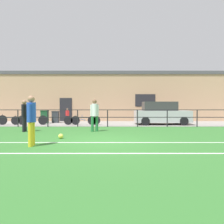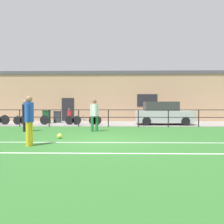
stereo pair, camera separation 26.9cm
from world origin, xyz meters
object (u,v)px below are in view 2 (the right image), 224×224
Objects in this scene: trash_bin_0 at (57,117)px; player_winger at (95,113)px; player_striker at (29,117)px; bicycle_parked_2 at (81,120)px; bicycle_parked_3 at (87,120)px; spectator_child at (69,115)px; parked_car_red at (163,114)px; soccer_ball_match at (60,136)px; bicycle_parked_1 at (7,120)px; player_goalkeeper at (25,114)px; bicycle_parked_4 at (34,120)px; trash_bin_1 at (47,117)px.

player_winger is at bearing -57.99° from trash_bin_0.
player_striker reaches higher than trash_bin_0.
bicycle_parked_2 is 1.10× the size of bicycle_parked_3.
parked_car_red is (7.33, -1.71, 0.13)m from spectator_child.
trash_bin_0 is (-2.43, 8.45, 0.39)m from soccer_ball_match.
player_winger is at bearing -75.99° from bicycle_parked_3.
bicycle_parked_1 is 0.91× the size of bicycle_parked_2.
player_winger is at bearing -137.13° from parked_car_red.
parked_car_red is (8.40, 4.35, -0.16)m from player_goalkeeper.
bicycle_parked_1 is at bearing 40.32° from spectator_child.
trash_bin_0 is (-2.70, 1.99, 0.14)m from bicycle_parked_3.
bicycle_parked_4 is (2.00, 0.00, 0.03)m from bicycle_parked_1.
player_striker is at bearing -96.22° from bicycle_parked_3.
bicycle_parked_1 is 2.10× the size of trash_bin_1.
bicycle_parked_4 is at bearing -177.57° from parked_car_red.
player_striker reaches higher than parked_car_red.
bicycle_parked_2 is at bearing 0.00° from bicycle_parked_1.
parked_car_red is at bearing 114.09° from player_goalkeeper.
soccer_ball_match is (0.62, 1.68, -0.89)m from player_striker.
player_winger is 1.86× the size of trash_bin_0.
player_winger reaches higher than soccer_ball_match.
player_winger is 6.94m from trash_bin_0.
bicycle_parked_1 is at bearing 124.69° from player_winger.
trash_bin_0 is (-0.94, -0.12, -0.18)m from spectator_child.
parked_car_red reaches higher than soccer_ball_match.
trash_bin_0 is 0.93× the size of trash_bin_1.
bicycle_parked_4 reaches higher than soccer_ball_match.
player_goalkeeper is 3.80m from player_winger.
bicycle_parked_1 is 2.00m from bicycle_parked_4.
parked_car_red reaches higher than spectator_child.
parked_car_red is 3.92× the size of trash_bin_1.
trash_bin_1 reaches higher than bicycle_parked_2.
spectator_child is at bearing 88.73° from player_winger.
player_winger reaches higher than spectator_child.
player_winger is at bearing -29.59° from bicycle_parked_1.
player_goalkeeper is 0.78× the size of bicycle_parked_4.
trash_bin_1 is at bearing 111.80° from soccer_ball_match.
bicycle_parked_3 is at bearing 78.29° from player_winger.
bicycle_parked_4 is (-3.58, 6.46, 0.27)m from soccer_ball_match.
player_goalkeeper is at bearing -125.68° from bicycle_parked_3.
player_winger is 4.04m from bicycle_parked_3.
bicycle_parked_3 is at bearing 170.25° from player_striker.
player_goalkeeper reaches higher than bicycle_parked_2.
bicycle_parked_4 is at bearing -180.00° from bicycle_parked_3.
player_goalkeeper is 3.69m from soccer_ball_match.
bicycle_parked_1 is (-6.82, 3.87, -0.65)m from player_winger.
spectator_child is 2.53m from bicycle_parked_2.
player_winger is 3.00m from soccer_ball_match.
player_winger is at bearing -38.78° from bicycle_parked_4.
spectator_child is 0.97m from trash_bin_0.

